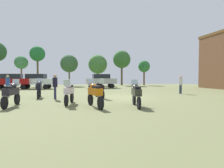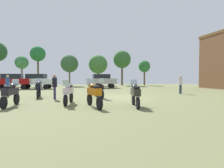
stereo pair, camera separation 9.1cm
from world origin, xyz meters
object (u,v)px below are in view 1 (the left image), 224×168
(tree_2, at_px, (37,54))
(motorcycle_4, at_px, (11,93))
(motorcycle_5, at_px, (39,88))
(person_2, at_px, (8,84))
(car_2, at_px, (101,80))
(person_1, at_px, (181,83))
(tree_4, at_px, (21,63))
(tree_5, at_px, (69,64))
(motorcycle_1, at_px, (136,93))
(person_3, at_px, (55,85))
(car_1, at_px, (12,80))
(tree_6, at_px, (122,60))
(motorcycle_7, at_px, (100,88))
(tree_3, at_px, (144,67))
(motorcycle_6, at_px, (69,92))
(car_3, at_px, (36,80))
(motorcycle_8, at_px, (95,93))
(tree_7, at_px, (98,64))

(tree_2, bearing_deg, motorcycle_4, -82.82)
(motorcycle_5, relative_size, person_2, 1.31)
(car_2, distance_m, person_1, 12.36)
(motorcycle_4, xyz_separation_m, tree_2, (-3.12, 24.80, 4.91))
(tree_4, bearing_deg, tree_5, -6.54)
(tree_5, bearing_deg, motorcycle_1, -80.55)
(person_3, distance_m, tree_4, 23.09)
(car_1, distance_m, person_2, 9.89)
(person_3, relative_size, tree_6, 0.27)
(person_1, bearing_deg, motorcycle_7, 103.78)
(motorcycle_1, distance_m, tree_3, 27.06)
(motorcycle_7, height_order, tree_6, tree_6)
(car_1, relative_size, tree_2, 0.62)
(car_2, relative_size, tree_5, 0.79)
(motorcycle_7, bearing_deg, motorcycle_6, 44.49)
(motorcycle_6, xyz_separation_m, car_3, (-4.74, 15.60, 0.45))
(car_3, bearing_deg, motorcycle_5, -157.77)
(tree_4, bearing_deg, car_3, -64.84)
(motorcycle_6, xyz_separation_m, motorcycle_8, (1.36, -1.42, 0.02))
(motorcycle_7, bearing_deg, motorcycle_8, 69.84)
(tree_2, bearing_deg, person_2, -86.93)
(person_1, xyz_separation_m, tree_2, (-16.30, 19.48, 4.64))
(tree_7, bearing_deg, person_1, -72.71)
(motorcycle_1, xyz_separation_m, tree_2, (-9.69, 26.14, 4.92))
(car_2, relative_size, tree_6, 0.66)
(motorcycle_5, bearing_deg, tree_6, 54.63)
(car_1, height_order, tree_6, tree_6)
(person_1, bearing_deg, motorcycle_8, 126.08)
(motorcycle_8, xyz_separation_m, car_1, (-9.03, 16.77, 0.44))
(motorcycle_6, distance_m, car_1, 17.16)
(motorcycle_7, bearing_deg, motorcycle_4, 23.30)
(tree_3, distance_m, tree_5, 14.09)
(tree_5, bearing_deg, tree_7, -1.72)
(tree_7, bearing_deg, car_2, -93.34)
(car_3, relative_size, tree_3, 0.96)
(motorcycle_7, xyz_separation_m, person_1, (7.98, 1.95, 0.27))
(motorcycle_1, distance_m, car_3, 19.18)
(motorcycle_4, xyz_separation_m, person_2, (-2.12, 6.14, 0.30))
(motorcycle_4, height_order, tree_6, tree_6)
(motorcycle_7, relative_size, tree_4, 0.41)
(person_1, distance_m, person_2, 15.32)
(motorcycle_8, xyz_separation_m, tree_2, (-7.50, 25.87, 4.90))
(car_2, bearing_deg, motorcycle_1, 176.06)
(motorcycle_6, distance_m, tree_7, 23.82)
(tree_2, xyz_separation_m, tree_7, (10.64, -1.27, -1.76))
(motorcycle_1, bearing_deg, tree_7, 96.89)
(motorcycle_1, xyz_separation_m, tree_3, (9.92, 25.01, 2.86))
(motorcycle_4, relative_size, tree_5, 0.41)
(person_2, height_order, person_3, person_3)
(motorcycle_7, bearing_deg, person_3, -4.52)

